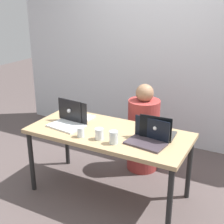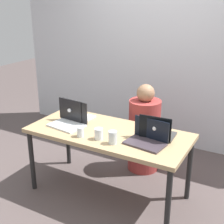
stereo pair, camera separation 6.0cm
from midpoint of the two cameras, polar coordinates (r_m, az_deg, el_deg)
The scene contains 11 objects.
ground_plane at distance 3.43m, azimuth -1.10°, elevation -14.55°, with size 12.00×12.00×0.00m, color #524645.
back_wall at distance 4.28m, azimuth 8.83°, elevation 9.71°, with size 4.50×0.10×2.37m, color silver.
desk at distance 3.10m, azimuth -1.19°, elevation -4.67°, with size 1.60×0.73×0.72m.
person_at_center at distance 3.68m, azimuth 5.26°, elevation -3.73°, with size 0.43×0.43×1.05m.
laptop_back_right at distance 2.96m, azimuth 7.76°, elevation -3.64°, with size 0.32×0.29×0.24m.
laptop_back_left at distance 3.37m, azimuth -7.26°, elevation -0.55°, with size 0.32×0.30×0.25m.
laptop_front_right at distance 2.84m, azimuth 5.96°, elevation -4.79°, with size 0.38×0.27×0.21m.
laptop_front_left at distance 3.24m, azimuth -8.37°, elevation -1.53°, with size 0.37×0.31×0.24m.
water_glass_right at distance 2.81m, azimuth -0.34°, elevation -4.82°, with size 0.08×0.08×0.12m.
water_glass_left at distance 2.96m, azimuth -6.32°, elevation -3.79°, with size 0.07×0.07×0.10m.
water_glass_center at distance 2.90m, azimuth -2.95°, elevation -4.16°, with size 0.08×0.08×0.11m.
Camera 1 is at (1.34, -2.47, 1.97)m, focal length 50.00 mm.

